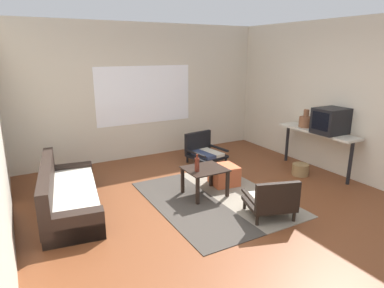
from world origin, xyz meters
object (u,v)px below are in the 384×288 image
(coffee_table, at_px, (205,174))
(glass_bottle, at_px, (197,164))
(armchair_by_window, at_px, (204,150))
(armchair_striped_foreground, at_px, (272,200))
(crt_television, at_px, (331,121))
(wicker_basket, at_px, (300,170))
(couch, at_px, (67,196))
(clay_vase, at_px, (306,121))
(console_shelf, at_px, (317,135))
(ottoman_orange, at_px, (224,175))

(coffee_table, bearing_deg, glass_bottle, -164.42)
(armchair_by_window, bearing_deg, armchair_striped_foreground, -99.72)
(armchair_by_window, height_order, crt_television, crt_television)
(wicker_basket, bearing_deg, crt_television, -32.66)
(couch, relative_size, coffee_table, 3.37)
(coffee_table, xyz_separation_m, armchair_by_window, (0.80, 1.35, -0.10))
(couch, distance_m, armchair_striped_foreground, 2.81)
(couch, height_order, coffee_table, couch)
(armchair_striped_foreground, relative_size, clay_vase, 2.21)
(coffee_table, distance_m, glass_bottle, 0.26)
(coffee_table, relative_size, armchair_by_window, 0.85)
(armchair_striped_foreground, bearing_deg, clay_vase, 33.26)
(armchair_striped_foreground, height_order, console_shelf, console_shelf)
(armchair_striped_foreground, xyz_separation_m, crt_television, (1.93, 0.72, 0.74))
(armchair_striped_foreground, height_order, ottoman_orange, armchair_striped_foreground)
(couch, bearing_deg, clay_vase, -4.17)
(couch, xyz_separation_m, armchair_by_window, (2.74, 0.83, 0.03))
(armchair_by_window, distance_m, console_shelf, 2.14)
(couch, relative_size, crt_television, 3.69)
(armchair_striped_foreground, bearing_deg, coffee_table, 110.20)
(ottoman_orange, relative_size, clay_vase, 1.26)
(ottoman_orange, xyz_separation_m, crt_television, (1.82, -0.54, 0.84))
(coffee_table, distance_m, armchair_striped_foreground, 1.13)
(coffee_table, height_order, console_shelf, console_shelf)
(armchair_striped_foreground, xyz_separation_m, glass_bottle, (-0.55, 1.01, 0.29))
(glass_bottle, xyz_separation_m, wicker_basket, (2.12, -0.06, -0.44))
(coffee_table, relative_size, armchair_striped_foreground, 0.82)
(ottoman_orange, relative_size, glass_bottle, 1.58)
(couch, bearing_deg, ottoman_orange, -7.45)
(console_shelf, bearing_deg, armchair_striped_foreground, -153.37)
(couch, xyz_separation_m, glass_bottle, (1.77, -0.57, 0.34))
(armchair_by_window, distance_m, crt_television, 2.40)
(armchair_by_window, bearing_deg, console_shelf, -43.50)
(couch, height_order, armchair_striped_foreground, couch)
(coffee_table, xyz_separation_m, crt_television, (2.32, -0.34, 0.65))
(couch, relative_size, ottoman_orange, 4.87)
(console_shelf, relative_size, wicker_basket, 5.33)
(clay_vase, bearing_deg, glass_bottle, -174.13)
(couch, relative_size, glass_bottle, 7.71)
(coffee_table, height_order, crt_television, crt_television)
(wicker_basket, bearing_deg, armchair_by_window, 128.22)
(console_shelf, bearing_deg, coffee_table, 177.80)
(wicker_basket, bearing_deg, armchair_striped_foreground, -148.60)
(armchair_by_window, distance_m, clay_vase, 2.01)
(armchair_striped_foreground, bearing_deg, crt_television, 20.39)
(ottoman_orange, distance_m, clay_vase, 1.96)
(armchair_striped_foreground, bearing_deg, console_shelf, 26.63)
(ottoman_orange, bearing_deg, armchair_striped_foreground, -95.02)
(armchair_by_window, bearing_deg, ottoman_orange, -104.71)
(wicker_basket, bearing_deg, ottoman_orange, 168.06)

